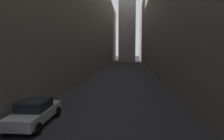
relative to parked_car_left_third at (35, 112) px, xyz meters
name	(u,v)px	position (x,y,z in m)	size (l,w,h in m)	color
ground_plane	(124,73)	(4.40, 29.18, -0.74)	(264.00, 264.00, 0.00)	#232326
building_block_left	(66,19)	(-7.91, 31.18, 10.11)	(13.61, 108.00, 21.70)	#60594F
building_block_right	(181,16)	(15.62, 31.18, 10.38)	(11.44, 108.00, 22.24)	#60594F
parked_car_left_third	(35,112)	(0.00, 0.00, 0.00)	(1.89, 4.37, 1.43)	#B7B7BC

